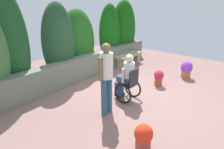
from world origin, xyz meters
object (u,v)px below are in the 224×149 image
person_standing_companion (106,75)px  flower_pot_red_accent (186,69)px  flower_pot_terracotta_by_wall (143,136)px  person_in_wheelchair (127,79)px  stone_bench (129,58)px  flower_pot_purple_near (159,77)px

person_standing_companion → flower_pot_red_accent: (3.59, -0.70, -0.70)m
flower_pot_terracotta_by_wall → flower_pot_red_accent: 4.16m
flower_pot_red_accent → person_in_wheelchair: bearing=165.1°
person_in_wheelchair → flower_pot_terracotta_by_wall: bearing=-126.5°
stone_bench → flower_pot_red_accent: (0.04, -2.46, 0.01)m
flower_pot_terracotta_by_wall → flower_pot_red_accent: flower_pot_red_accent is taller
person_in_wheelchair → flower_pot_red_accent: person_in_wheelchair is taller
stone_bench → person_in_wheelchair: size_ratio=1.05×
stone_bench → flower_pot_purple_near: (-1.21, -1.99, -0.02)m
flower_pot_purple_near → flower_pot_red_accent: bearing=-20.5°
person_standing_companion → flower_pot_red_accent: bearing=5.7°
flower_pot_purple_near → person_standing_companion: bearing=174.2°
person_in_wheelchair → flower_pot_red_accent: bearing=-5.3°
stone_bench → flower_pot_terracotta_by_wall: bearing=-145.2°
person_in_wheelchair → flower_pot_red_accent: 2.81m
flower_pot_terracotta_by_wall → flower_pot_red_accent: (4.11, 0.63, 0.06)m
stone_bench → person_in_wheelchair: (-2.66, -1.74, 0.31)m
stone_bench → flower_pot_red_accent: bearing=-91.5°
person_standing_companion → person_in_wheelchair: bearing=17.8°
person_in_wheelchair → person_standing_companion: size_ratio=0.75×
person_standing_companion → flower_pot_terracotta_by_wall: 1.62m
person_in_wheelchair → person_standing_companion: 0.98m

